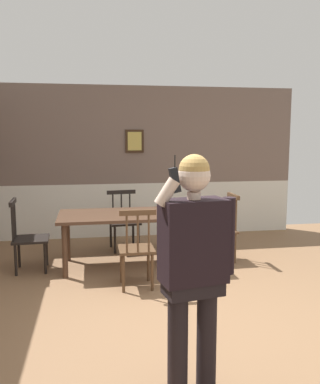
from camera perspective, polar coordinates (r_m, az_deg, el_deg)
ground_plane at (r=4.19m, az=3.89°, el=-17.26°), size 7.79×7.79×0.00m
room_back_partition at (r=7.31m, az=-2.58°, el=3.77°), size 5.51×0.17×2.62m
dining_table at (r=5.64m, az=-4.27°, el=-3.72°), size 1.89×0.95×0.73m
chair_near_window at (r=6.52m, az=-5.03°, el=-3.93°), size 0.51×0.51×0.91m
chair_by_doorway at (r=4.86m, az=-3.25°, el=-7.80°), size 0.42×0.42×0.95m
chair_at_table_head at (r=5.96m, az=8.67°, el=-5.04°), size 0.41×0.41×0.96m
chair_opposite_corner at (r=5.72m, az=-17.76°, el=-5.92°), size 0.47×0.47×0.95m
person_figure at (r=2.82m, az=4.73°, el=-9.12°), size 0.58×0.31×1.66m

